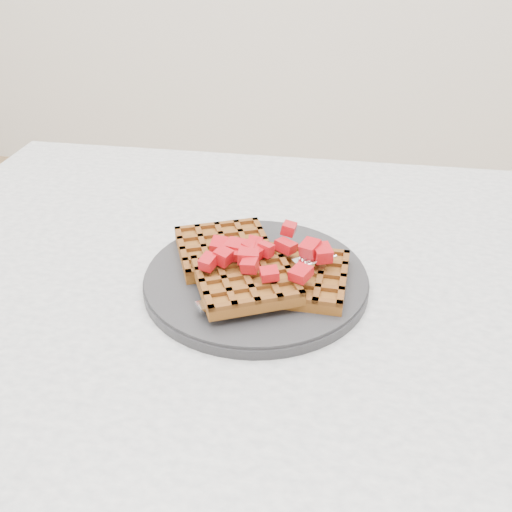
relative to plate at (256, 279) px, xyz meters
name	(u,v)px	position (x,y,z in m)	size (l,w,h in m)	color
table	(337,367)	(0.10, 0.00, -0.12)	(1.20, 0.80, 0.75)	silver
plate	(256,279)	(0.00, 0.00, 0.00)	(0.26, 0.26, 0.02)	#242426
waffles	(256,267)	(0.00, 0.00, 0.02)	(0.22, 0.22, 0.03)	brown
strawberry_pile	(256,246)	(0.00, 0.00, 0.05)	(0.15, 0.15, 0.02)	#99040E
fork	(278,285)	(0.03, -0.03, 0.02)	(0.02, 0.18, 0.02)	silver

